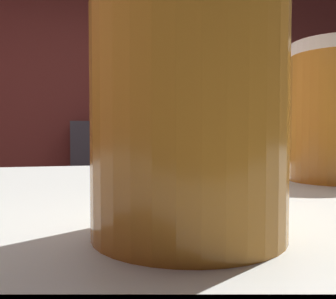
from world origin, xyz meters
TOP-DOWN VIEW (x-y plane):
  - wall_back at (0.00, 2.20)m, footprint 5.20×0.10m
  - prep_counter at (0.35, 0.67)m, footprint 2.10×0.60m
  - back_shelf at (0.18, 1.92)m, footprint 0.82×0.36m
  - bartender at (0.15, 0.21)m, footprint 0.45×0.53m
  - knife_block at (0.86, 0.76)m, footprint 0.10×0.08m
  - mixing_bowl at (-0.07, 0.63)m, footprint 0.19×0.19m
  - chefs_knife at (0.43, 0.62)m, footprint 0.23×0.12m
  - pint_glass_near at (-0.14, -1.16)m, footprint 0.08×0.08m
  - pint_glass_far at (0.04, -1.01)m, footprint 0.08×0.08m
  - bottle_olive_oil at (0.51, 1.97)m, footprint 0.07×0.07m
  - bottle_hot_sauce at (0.33, 1.88)m, footprint 0.06×0.06m
  - bottle_vinegar at (0.10, 1.84)m, footprint 0.07×0.07m

SIDE VIEW (x-z plane):
  - prep_counter at x=0.35m, z-range 0.00..0.90m
  - back_shelf at x=0.18m, z-range 0.00..1.25m
  - chefs_knife at x=0.43m, z-range 0.90..0.91m
  - mixing_bowl at x=-0.07m, z-range 0.90..0.95m
  - bartender at x=0.15m, z-range 0.13..1.82m
  - knife_block at x=0.86m, z-range 0.87..1.13m
  - pint_glass_far at x=0.04m, z-range 1.10..1.22m
  - pint_glass_near at x=-0.14m, z-range 1.10..1.24m
  - bottle_vinegar at x=0.10m, z-range 1.23..1.42m
  - bottle_olive_oil at x=0.51m, z-range 1.23..1.42m
  - bottle_hot_sauce at x=0.33m, z-range 1.22..1.45m
  - wall_back at x=0.00m, z-range 0.00..2.70m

